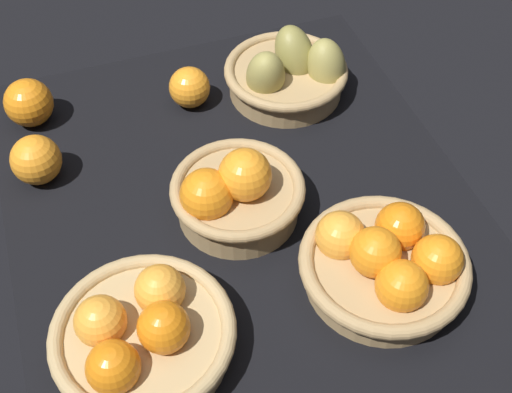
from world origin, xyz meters
TOP-DOWN VIEW (x-y plane):
  - market_tray at (0.00, 0.00)cm, footprint 84.00×72.00cm
  - basket_near_right_pears at (22.70, -16.76)cm, footprint 22.36×23.18cm
  - basket_far_left at (-20.34, 20.25)cm, footprint 24.32×24.32cm
  - basket_center at (-1.95, 1.55)cm, footprint 20.57×20.57cm
  - basket_near_left at (-20.52, -14.58)cm, footprint 24.14×24.14cm
  - loose_orange_front_gap at (15.95, 29.09)cm, footprint 8.09×8.09cm
  - loose_orange_back_gap at (30.13, 28.51)cm, footprint 8.38×8.38cm
  - loose_orange_side_gap at (25.52, 1.08)cm, footprint 7.34×7.34cm

SIDE VIEW (x-z plane):
  - market_tray at x=0.00cm, z-range 0.00..3.00cm
  - loose_orange_side_gap at x=25.52cm, z-range 3.00..10.34cm
  - basket_far_left at x=-20.34cm, z-range 1.81..12.10cm
  - loose_orange_front_gap at x=15.95cm, z-range 3.00..11.09cm
  - basket_near_left at x=-20.52cm, z-range 1.81..12.34cm
  - loose_orange_back_gap at x=30.13cm, z-range 3.00..11.38cm
  - basket_near_right_pears at x=22.70cm, z-range 0.59..13.79cm
  - basket_center at x=-1.95cm, z-range 1.43..14.16cm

